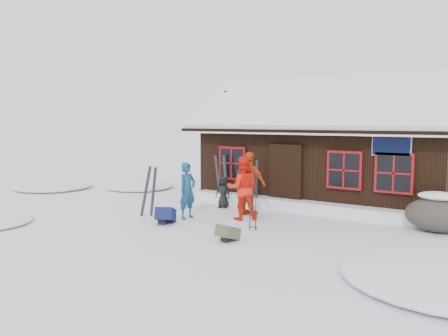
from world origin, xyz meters
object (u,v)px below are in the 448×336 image
(skier_crouched, at_px, (223,192))
(backpack_olive, at_px, (228,235))
(skier_orange_left, at_px, (242,188))
(skier_orange_right, at_px, (249,184))
(skier_teal, at_px, (187,191))
(boulder, at_px, (438,214))
(backpack_blue, at_px, (166,217))
(ski_poles, at_px, (253,208))
(ski_pair_left, at_px, (150,192))

(skier_crouched, bearing_deg, backpack_olive, -63.47)
(skier_orange_left, distance_m, backpack_olive, 2.42)
(skier_orange_right, height_order, skier_crouched, skier_orange_right)
(skier_teal, bearing_deg, skier_crouched, 6.73)
(skier_orange_left, bearing_deg, boulder, 159.00)
(skier_teal, relative_size, backpack_blue, 2.63)
(skier_crouched, relative_size, backpack_olive, 1.97)
(skier_orange_right, relative_size, ski_poles, 1.51)
(ski_pair_left, relative_size, backpack_blue, 2.48)
(skier_orange_left, distance_m, backpack_blue, 2.30)
(skier_orange_left, xyz_separation_m, backpack_blue, (-1.51, -1.57, -0.73))
(skier_crouched, bearing_deg, skier_teal, -98.28)
(skier_teal, height_order, boulder, skier_teal)
(skier_orange_left, bearing_deg, backpack_blue, 8.39)
(skier_teal, height_order, skier_crouched, skier_teal)
(backpack_olive, bearing_deg, skier_orange_right, 113.84)
(ski_pair_left, xyz_separation_m, backpack_olive, (3.37, -1.01, -0.58))
(skier_orange_right, bearing_deg, ski_poles, 128.92)
(skier_crouched, height_order, ski_pair_left, ski_pair_left)
(skier_crouched, bearing_deg, skier_orange_left, -46.92)
(skier_teal, distance_m, backpack_blue, 1.04)
(skier_orange_right, relative_size, skier_crouched, 1.86)
(boulder, bearing_deg, ski_pair_left, -160.69)
(skier_teal, relative_size, boulder, 1.03)
(skier_orange_left, xyz_separation_m, boulder, (4.87, 1.46, -0.44))
(skier_orange_left, distance_m, ski_poles, 1.31)
(skier_teal, bearing_deg, skier_orange_right, -35.97)
(skier_orange_left, relative_size, ski_poles, 1.43)
(backpack_blue, bearing_deg, boulder, -1.35)
(skier_orange_left, xyz_separation_m, ski_pair_left, (-2.50, -1.12, -0.18))
(skier_orange_right, relative_size, ski_pair_left, 1.24)
(skier_crouched, distance_m, ski_pair_left, 2.51)
(backpack_olive, bearing_deg, skier_teal, 152.86)
(ski_pair_left, relative_size, ski_poles, 1.22)
(ski_pair_left, xyz_separation_m, ski_poles, (3.38, 0.20, -0.13))
(skier_teal, xyz_separation_m, skier_crouched, (0.01, 1.87, -0.30))
(boulder, bearing_deg, skier_orange_left, -163.27)
(boulder, height_order, ski_poles, ski_poles)
(skier_orange_left, height_order, backpack_olive, skier_orange_left)
(skier_teal, bearing_deg, backpack_blue, 177.46)
(backpack_blue, bearing_deg, skier_orange_right, 30.28)
(skier_orange_left, height_order, ski_pair_left, skier_orange_left)
(skier_crouched, xyz_separation_m, ski_poles, (2.24, -2.03, 0.08))
(backpack_olive, bearing_deg, skier_orange_left, 116.30)
(ski_poles, bearing_deg, boulder, 30.84)
(skier_orange_right, bearing_deg, skier_crouched, -15.73)
(skier_teal, distance_m, ski_poles, 2.26)
(skier_teal, xyz_separation_m, ski_pair_left, (-1.13, -0.36, -0.09))
(skier_teal, distance_m, skier_crouched, 1.89)
(ski_pair_left, height_order, backpack_olive, ski_pair_left)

